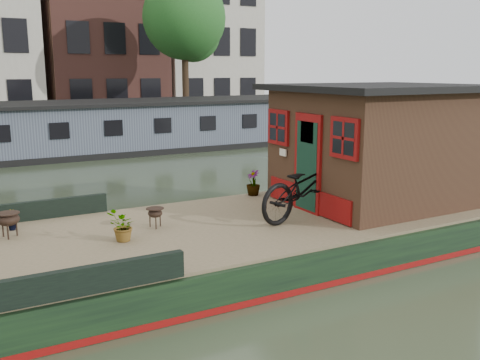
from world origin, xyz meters
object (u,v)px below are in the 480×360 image
cabin (378,143)px  brazier_rear (9,225)px  bicycle (305,187)px  brazier_front (155,218)px

cabin → brazier_rear: bearing=172.0°
bicycle → brazier_rear: 5.16m
bicycle → cabin: bearing=-93.9°
brazier_rear → brazier_front: bearing=-15.1°
cabin → bicycle: 2.19m
brazier_front → brazier_rear: 2.38m
cabin → bicycle: cabin is taller
brazier_front → brazier_rear: (-2.30, 0.62, 0.03)m
bicycle → brazier_rear: (-4.97, 1.35, -0.38)m
cabin → bicycle: bearing=-170.3°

